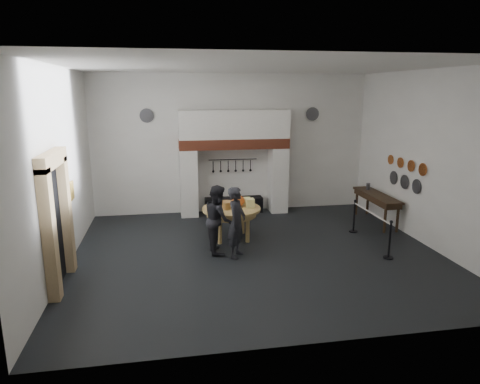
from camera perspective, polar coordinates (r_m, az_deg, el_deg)
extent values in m
cube|color=black|center=(10.83, 2.29, -8.13)|extent=(9.00, 8.00, 0.02)
cube|color=silver|center=(10.08, 2.54, 16.40)|extent=(9.00, 8.00, 0.02)
cube|color=white|center=(14.11, -1.04, 6.42)|extent=(9.00, 0.02, 4.50)
cube|color=white|center=(6.45, 9.94, -2.33)|extent=(9.00, 0.02, 4.50)
cube|color=white|center=(10.26, -23.00, 2.67)|extent=(0.02, 8.00, 4.50)
cube|color=white|center=(11.99, 23.98, 4.00)|extent=(0.02, 8.00, 4.50)
cube|color=silver|center=(13.81, -6.86, 1.22)|extent=(0.55, 0.70, 2.15)
cube|color=silver|center=(14.26, 5.06, 1.66)|extent=(0.55, 0.70, 2.15)
cube|color=#9E442B|center=(13.76, -0.82, 6.49)|extent=(3.50, 0.72, 0.32)
cube|color=silver|center=(13.69, -0.83, 9.02)|extent=(3.50, 0.70, 0.90)
cube|color=black|center=(14.22, -0.83, -1.74)|extent=(1.90, 0.45, 0.50)
cylinder|color=black|center=(14.10, -0.98, 4.36)|extent=(1.60, 0.02, 0.02)
cube|color=black|center=(9.54, -23.58, -4.35)|extent=(0.04, 1.10, 2.50)
cube|color=tan|center=(8.85, -24.07, -5.39)|extent=(0.22, 0.30, 2.60)
cube|color=tan|center=(10.16, -22.22, -2.88)|extent=(0.22, 0.30, 2.60)
cube|color=tan|center=(9.21, -23.85, 3.99)|extent=(0.22, 1.70, 0.30)
cube|color=gold|center=(11.14, -21.55, 0.16)|extent=(0.05, 0.34, 0.44)
cylinder|color=tan|center=(11.59, -1.14, -2.26)|extent=(1.67, 1.67, 0.07)
ellipsoid|color=#C9621C|center=(11.67, -0.25, -1.19)|extent=(0.36, 0.36, 0.31)
cube|color=#F5EF92|center=(11.58, 1.34, -1.48)|extent=(0.22, 0.22, 0.24)
cube|color=#EEED8E|center=(11.87, 0.96, -1.21)|extent=(0.18, 0.18, 0.20)
cone|color=#A3683B|center=(11.39, -1.78, -1.80)|extent=(0.34, 0.34, 0.22)
ellipsoid|color=olive|center=(11.88, -1.88, -1.37)|extent=(0.31, 0.18, 0.13)
imported|color=#222227|center=(10.33, -0.45, -4.06)|extent=(0.67, 0.76, 1.74)
imported|color=black|center=(10.66, -2.93, -3.61)|extent=(0.68, 0.86, 1.71)
cube|color=#332012|center=(13.60, 17.78, -0.41)|extent=(0.55, 2.20, 0.06)
cylinder|color=#4C4B51|center=(14.09, 16.71, 0.72)|extent=(0.12, 0.12, 0.22)
cylinder|color=#C6662D|center=(12.18, 23.18, 2.77)|extent=(0.03, 0.34, 0.34)
cylinder|color=#C6662D|center=(12.64, 21.84, 3.25)|extent=(0.03, 0.32, 0.32)
cylinder|color=#C6662D|center=(13.10, 20.60, 3.69)|extent=(0.03, 0.30, 0.30)
cylinder|color=#C6662D|center=(13.57, 19.44, 4.09)|extent=(0.03, 0.28, 0.28)
cylinder|color=#4C4C51|center=(12.44, 22.47, 0.69)|extent=(0.03, 0.40, 0.40)
cylinder|color=#4C4C51|center=(12.94, 21.08, 1.27)|extent=(0.03, 0.40, 0.40)
cylinder|color=#4C4C51|center=(13.44, 19.79, 1.81)|extent=(0.03, 0.40, 0.40)
cylinder|color=#4C4C51|center=(13.83, -12.33, 9.93)|extent=(0.44, 0.03, 0.44)
cylinder|color=#4C4C51|center=(14.64, 9.64, 10.23)|extent=(0.44, 0.03, 0.44)
cylinder|color=black|center=(10.96, 19.33, -6.13)|extent=(0.05, 0.05, 0.90)
cylinder|color=black|center=(12.65, 14.99, -3.22)|extent=(0.05, 0.05, 0.90)
cylinder|color=white|center=(11.68, 17.13, -2.71)|extent=(0.04, 2.00, 0.04)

